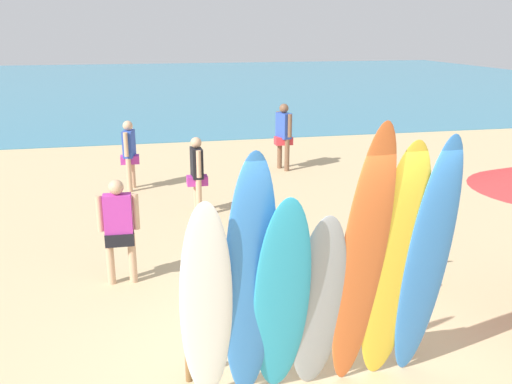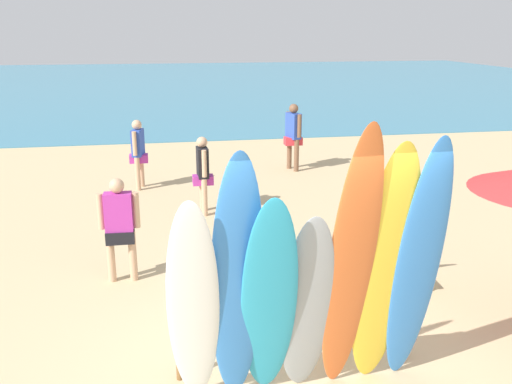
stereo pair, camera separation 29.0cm
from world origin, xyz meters
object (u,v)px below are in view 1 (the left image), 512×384
Objects in this scene: surfboard_teal_2 at (281,302)px; surfboard_yellow_5 at (394,269)px; surfboard_rack at (303,328)px; beachgoer_near_rack at (197,170)px; surfboard_blue_1 at (250,285)px; surfboard_white_0 at (206,309)px; surfboard_orange_4 at (362,265)px; surfboard_blue_6 at (426,264)px; surfboard_grey_3 at (318,306)px; beach_chair_red at (376,221)px; beach_chair_blue at (400,254)px; beachgoer_by_water at (129,150)px; beachgoer_midbeach at (119,225)px; beachgoer_strolling at (284,132)px.

surfboard_yellow_5 is at bearing 6.66° from surfboard_teal_2.
beachgoer_near_rack is at bearing 95.68° from surfboard_rack.
surfboard_blue_1 is 1.42m from surfboard_yellow_5.
surfboard_teal_2 is (-0.40, -0.57, 0.64)m from surfboard_rack.
surfboard_rack is at bearing 142.08° from surfboard_yellow_5.
surfboard_white_0 is 0.69m from surfboard_teal_2.
surfboard_orange_4 is 0.69m from surfboard_blue_6.
surfboard_grey_3 is 0.75× the size of surfboard_blue_6.
surfboard_white_0 is at bearing -141.54° from beach_chair_red.
surfboard_blue_1 reaches higher than beach_chair_blue.
beach_chair_red is at bearing 54.23° from surfboard_rack.
surfboard_blue_6 reaches higher than surfboard_blue_1.
surfboard_orange_4 is 8.18m from beachgoer_by_water.
surfboard_blue_1 is (-0.69, -0.55, 0.83)m from surfboard_rack.
surfboard_grey_3 is (0.67, 0.04, -0.31)m from surfboard_blue_1.
surfboard_white_0 is at bearing 177.22° from surfboard_blue_1.
surfboard_grey_3 is at bearing 176.80° from surfboard_yellow_5.
surfboard_teal_2 is at bearing -180.00° from surfboard_yellow_5.
beach_chair_blue is (2.48, -3.61, -0.45)m from beachgoer_near_rack.
surfboard_yellow_5 is 1.73× the size of beachgoer_near_rack.
beach_chair_red is at bearing 50.29° from surfboard_blue_1.
surfboard_teal_2 is 4.49m from beach_chair_red.
surfboard_blue_6 is at bearing -167.85° from beachgoer_near_rack.
surfboard_blue_1 is at bearing -136.18° from beach_chair_blue.
beachgoer_by_water is (-2.53, 7.81, -0.40)m from surfboard_yellow_5.
surfboard_white_0 is at bearing -140.22° from beach_chair_blue.
surfboard_blue_1 is at bearing 173.84° from surfboard_orange_4.
surfboard_teal_2 is 1.49× the size of beachgoer_midbeach.
beachgoer_strolling is (2.41, 8.91, -0.13)m from surfboard_teal_2.
beachgoer_near_rack is at bearing 93.67° from surfboard_orange_4.
beachgoer_strolling reaches higher than beachgoer_midbeach.
surfboard_teal_2 is at bearing -132.64° from beach_chair_blue.
beachgoer_by_water is (-1.11, 7.85, -0.40)m from surfboard_blue_1.
surfboard_yellow_5 is at bearing -35.08° from surfboard_rack.
surfboard_grey_3 is 0.71× the size of surfboard_orange_4.
surfboard_teal_2 is 9.23m from beachgoer_strolling.
surfboard_orange_4 reaches higher than beachgoer_midbeach.
beachgoer_midbeach is at bearing -167.44° from beachgoer_by_water.
surfboard_orange_4 is at bearing -9.74° from surfboard_grey_3.
surfboard_rack is at bearing 58.89° from surfboard_teal_2.
beachgoer_by_water is 1.02× the size of beachgoer_midbeach.
beachgoer_near_rack is at bearing -133.42° from beachgoer_by_water.
surfboard_rack is at bearing 147.64° from beachgoer_strolling.
surfboard_yellow_5 reaches higher than surfboard_teal_2.
surfboard_teal_2 is 0.40m from surfboard_grey_3.
beachgoer_by_water is (-0.72, 7.84, -0.20)m from surfboard_white_0.
beach_chair_red is (2.19, 3.04, -0.04)m from surfboard_rack.
surfboard_grey_3 reaches higher than beachgoer_by_water.
surfboard_rack is 1.12× the size of surfboard_teal_2.
beach_chair_blue is (1.59, 2.26, -0.97)m from surfboard_orange_4.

